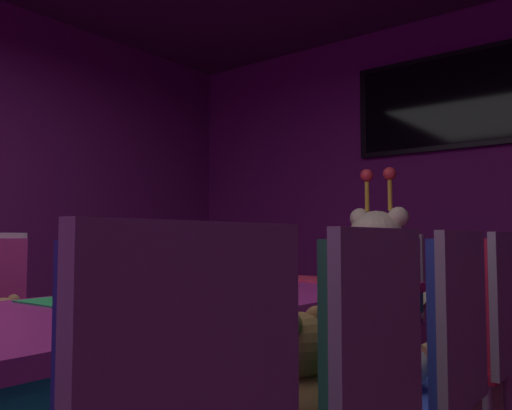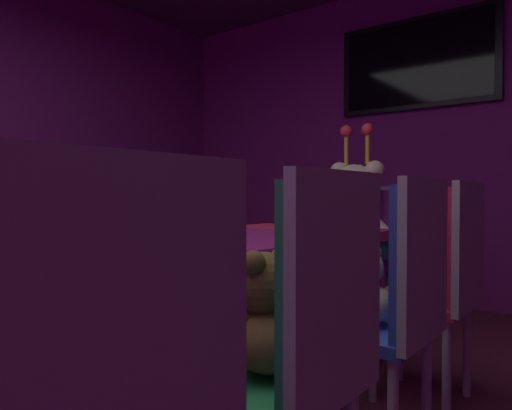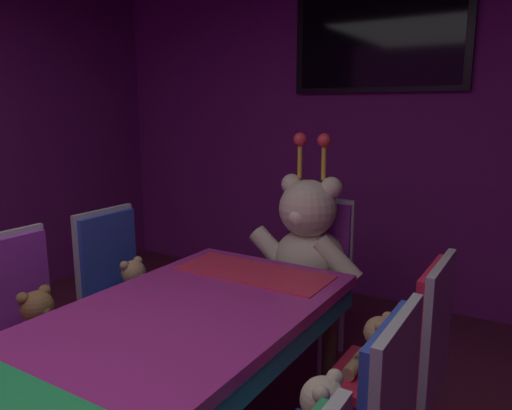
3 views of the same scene
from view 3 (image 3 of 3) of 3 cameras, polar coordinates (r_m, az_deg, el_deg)
wall_back at (r=4.02m, az=14.10°, el=8.92°), size 5.20×0.12×2.80m
chair_left_3 at (r=2.56m, az=-25.95°, el=-11.56°), size 0.42×0.41×0.98m
teddy_left_3 at (r=2.45m, az=-24.05°, el=-12.72°), size 0.24×0.31×0.29m
chair_left_4 at (r=2.90m, az=-16.05°, el=-8.19°), size 0.42×0.41×0.98m
teddy_left_4 at (r=2.81m, az=-14.02°, el=-9.21°), size 0.22×0.29×0.27m
chair_right_4 at (r=2.08m, az=18.06°, el=-16.26°), size 0.42×0.41×0.98m
teddy_right_4 at (r=2.12m, az=14.14°, el=-16.19°), size 0.22×0.28×0.27m
throne_chair at (r=3.13m, az=7.24°, el=-6.39°), size 0.41×0.42×0.98m
king_teddy_bear at (r=2.93m, az=5.93°, el=-4.25°), size 0.73×0.57×0.94m
wall_tv at (r=3.96m, az=14.14°, el=18.33°), size 1.34×0.06×0.78m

